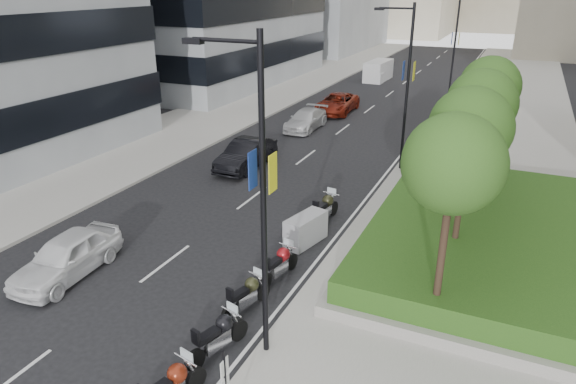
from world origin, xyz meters
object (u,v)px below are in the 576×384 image
Objects in this scene: motorcycle_4 at (280,264)px; car_d at (337,103)px; motorcycle_6 at (325,208)px; motorcycle_3 at (247,295)px; lamp_post_1 at (405,81)px; lamp_post_0 at (258,190)px; lamp_post_2 at (453,45)px; car_c at (306,120)px; motorcycle_5 at (306,230)px; car_b at (246,154)px; car_a at (67,256)px; motorcycle_2 at (218,335)px; delivery_van at (378,72)px.

motorcycle_4 is 0.41× the size of car_d.
motorcycle_6 reaches higher than motorcycle_4.
lamp_post_1 is at bearing 9.58° from motorcycle_3.
lamp_post_2 is (0.00, 35.00, 0.00)m from lamp_post_0.
lamp_post_1 and lamp_post_2 have the same top height.
car_c is (-8.13, 22.98, -4.36)m from lamp_post_0.
motorcycle_4 is 5.14m from motorcycle_6.
lamp_post_2 is at bearing 7.63° from motorcycle_4.
lamp_post_2 reaches higher than car_c.
car_b is at bearing 56.83° from motorcycle_5.
motorcycle_6 is (-1.41, -26.06, -4.43)m from lamp_post_2.
motorcycle_4 is at bearing 18.70° from car_a.
motorcycle_5 is (-0.32, 7.28, -0.02)m from motorcycle_2.
car_c is (-0.09, 9.16, -0.10)m from car_b.
delivery_van is (-7.55, 44.97, 0.34)m from motorcycle_2.
motorcycle_2 is at bearing -168.39° from motorcycle_4.
delivery_van is (-7.22, 35.46, 0.33)m from motorcycle_6.
lamp_post_0 is at bearing -152.51° from motorcycle_4.
lamp_post_0 reaches higher than motorcycle_6.
car_b is 9.16m from car_c.
motorcycle_2 is at bearing -78.67° from car_d.
lamp_post_1 is 11.00m from car_c.
lamp_post_0 is at bearing -90.00° from lamp_post_2.
motorcycle_3 is at bearing -165.70° from motorcycle_5.
motorcycle_5 is at bearing 36.36° from car_a.
car_a is 0.94× the size of car_c.
motorcycle_4 is at bearing 17.17° from motorcycle_2.
motorcycle_5 is 0.44× the size of car_b.
motorcycle_4 is (-1.21, 3.81, -4.46)m from lamp_post_0.
car_a is at bearing -103.71° from lamp_post_2.
car_a is at bearing -87.11° from delivery_van.
motorcycle_5 is at bearing -92.83° from lamp_post_2.
lamp_post_0 is at bearing -162.50° from motorcycle_6.
motorcycle_3 is 0.48× the size of car_a.
motorcycle_2 is 0.96× the size of motorcycle_6.
motorcycle_4 is at bearing 107.64° from lamp_post_0.
car_d reaches higher than motorcycle_4.
car_d is at bearing 88.74° from car_b.
motorcycle_4 is (-0.13, 4.37, -0.02)m from motorcycle_2.
motorcycle_3 is 0.43× the size of delivery_van.
lamp_post_1 reaches higher than car_b.
motorcycle_4 is at bearing 10.95° from motorcycle_3.
motorcycle_4 reaches higher than motorcycle_3.
car_b reaches higher than motorcycle_4.
lamp_post_1 reaches higher than motorcycle_3.
motorcycle_5 reaches higher than motorcycle_6.
lamp_post_1 is 3.75× the size of motorcycle_6.
lamp_post_1 is 3.91× the size of motorcycle_2.
car_c is 0.97× the size of delivery_van.
delivery_van reaches higher than motorcycle_3.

